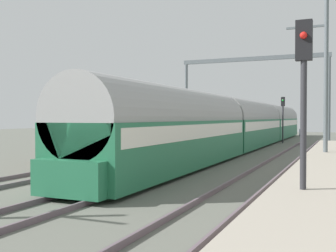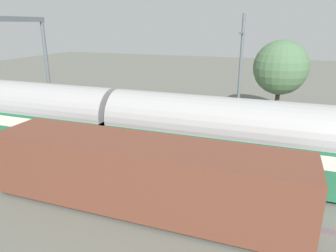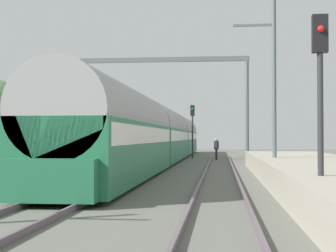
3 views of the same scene
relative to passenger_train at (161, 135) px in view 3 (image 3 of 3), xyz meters
The scene contains 11 objects.
ground 19.78m from the passenger_train, 90.00° to the right, with size 120.00×120.00×0.00m, color #5F6158.
track_west 19.78m from the passenger_train, 90.00° to the right, with size 1.52×60.00×0.16m.
track_east 20.23m from the passenger_train, 77.81° to the right, with size 1.52×60.00×0.16m.
platform 19.50m from the passenger_train, 65.47° to the right, with size 4.40×28.00×0.90m.
passenger_train is the anchor object (origin of this frame).
freight_car 12.52m from the passenger_train, 109.89° to the right, with size 2.80×13.00×2.70m.
person_crossing 5.44m from the passenger_train, 42.31° to the left, with size 0.38×0.46×1.73m.
railway_signal_near 25.68m from the passenger_train, 75.05° to the right, with size 0.36×0.30×4.69m.
railway_signal_far 7.02m from the passenger_train, 74.00° to the left, with size 0.36×0.30×4.52m.
catenary_gantry 4.04m from the passenger_train, 90.00° to the left, with size 12.91×0.28×7.86m.
catenary_pole_east_mid 15.62m from the passenger_train, 64.72° to the right, with size 1.90×0.20×8.00m.
Camera 3 is at (4.29, -17.54, 1.81)m, focal length 55.35 mm.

